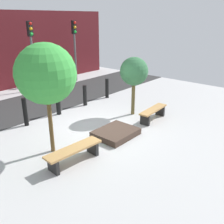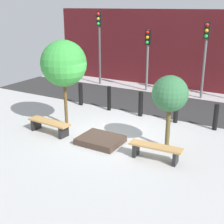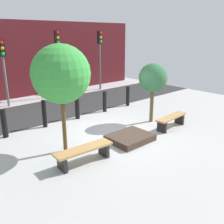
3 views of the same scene
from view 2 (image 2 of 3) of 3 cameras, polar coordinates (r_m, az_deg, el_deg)
The scene contains 16 objects.
ground_plane at distance 11.35m, azimuth 0.13°, elevation -4.17°, with size 18.00×18.00×0.00m, color #AFAFAF.
road_strip at distance 15.02m, azimuth 8.38°, elevation 1.51°, with size 18.00×3.43×0.01m, color #2D2D2D.
building_facade at distance 17.89m, azimuth 13.13°, elevation 11.02°, with size 16.20×0.50×4.26m, color #511419.
bench_left at distance 11.60m, azimuth -11.39°, elevation -2.27°, with size 1.77×0.55×0.47m.
bench_right at distance 9.55m, azimuth 7.94°, elevation -6.85°, with size 1.64×0.48×0.48m.
planter_bed at distance 10.66m, azimuth -2.10°, elevation -5.15°, with size 1.43×1.17×0.22m, color #433329.
tree_behind_left_bench at distance 11.77m, azimuth -8.83°, elevation 8.75°, with size 1.72×1.72×3.28m.
tree_behind_right_bench at distance 9.91m, azimuth 10.56°, elevation 3.19°, with size 1.15×1.15×2.42m.
bollard_far_left at distance 14.64m, azimuth -5.75°, elevation 3.25°, with size 0.19×0.19×1.03m, color black.
bollard_left at distance 13.81m, azimuth -0.54°, elevation 2.50°, with size 0.17×0.17×1.09m, color black.
bollard_center at distance 13.14m, azimuth 5.26°, elevation 1.45°, with size 0.19×0.19×1.05m, color black.
bollard_right at distance 12.62m, azimuth 11.61°, elevation 0.17°, with size 0.18×0.18×0.96m, color black.
bollard_far_right at distance 12.25m, azimuth 18.43°, elevation -0.91°, with size 0.18×0.18×1.00m, color black.
traffic_light_west at distance 18.26m, azimuth -2.34°, elevation 13.82°, with size 0.28×0.27×4.12m.
traffic_light_mid_west at distance 16.91m, azimuth 6.53°, elevation 11.40°, with size 0.28×0.27×3.26m.
traffic_light_mid_east at distance 15.91m, azimuth 16.75°, elevation 11.34°, with size 0.28×0.27×3.71m.
Camera 2 is at (5.21, -9.04, 4.47)m, focal length 50.00 mm.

